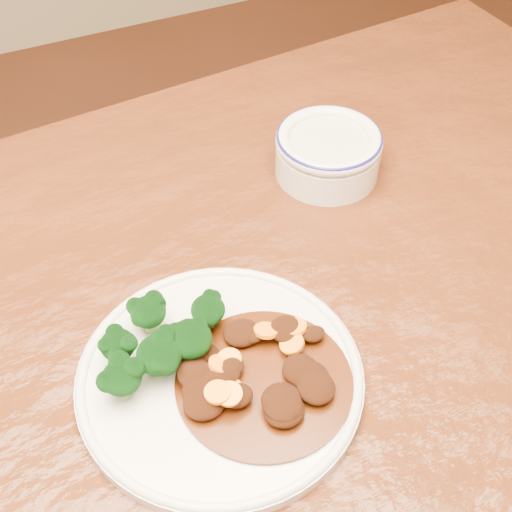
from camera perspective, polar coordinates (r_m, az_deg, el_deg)
name	(u,v)px	position (r m, az deg, el deg)	size (l,w,h in m)	color
dining_table	(177,423)	(0.76, -6.36, -13.13)	(1.57, 1.02, 0.75)	#50220E
dinner_plate	(220,377)	(0.68, -2.90, -9.62)	(0.27, 0.27, 0.02)	white
broccoli_florets	(160,342)	(0.67, -7.66, -6.84)	(0.13, 0.10, 0.05)	#79A354
mince_stew	(256,379)	(0.66, 0.00, -9.80)	(0.17, 0.17, 0.03)	#4D1C08
dip_bowl	(328,151)	(0.88, 5.79, 8.32)	(0.13, 0.13, 0.06)	silver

